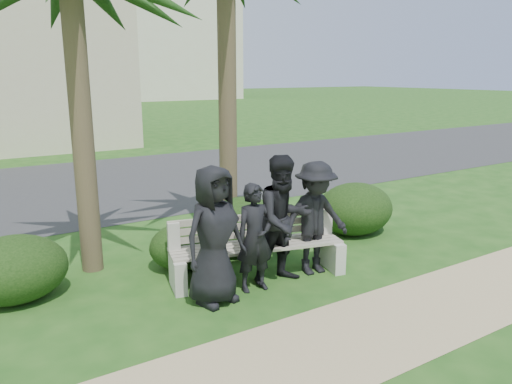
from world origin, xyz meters
TOP-DOWN VIEW (x-y plane):
  - ground at (0.00, 0.00)m, footprint 160.00×160.00m
  - footpath at (0.00, -1.80)m, footprint 30.00×1.60m
  - asphalt_street at (0.00, 8.00)m, footprint 160.00×8.00m
  - stucco_bldg_right at (-1.00, 18.00)m, footprint 8.40×8.40m
  - park_bench at (-0.22, 0.28)m, footprint 2.73×1.20m
  - man_a at (-1.13, -0.10)m, footprint 1.00×0.75m
  - man_b at (-0.48, -0.06)m, footprint 0.59×0.42m
  - man_c at (0.03, -0.04)m, footprint 0.93×0.74m
  - man_d at (0.62, -0.02)m, footprint 1.17×0.75m
  - hedge_a at (-3.38, 1.40)m, footprint 1.40×1.16m
  - hedge_b at (-0.95, 1.25)m, footprint 1.14×0.94m
  - hedge_c at (0.34, 1.64)m, footprint 1.38×1.14m
  - hedge_d at (0.19, 1.33)m, footprint 1.32×1.09m
  - hedge_f at (2.51, 1.11)m, footprint 1.53×1.27m

SIDE VIEW (x-z plane):
  - ground at x=0.00m, z-range 0.00..0.00m
  - footpath at x=0.00m, z-range -0.01..0.01m
  - asphalt_street at x=0.00m, z-range -0.01..0.01m
  - hedge_b at x=-0.95m, z-range 0.00..0.74m
  - park_bench at x=-0.22m, z-range -0.04..0.86m
  - hedge_d at x=0.19m, z-range 0.00..0.86m
  - hedge_c at x=0.34m, z-range 0.00..0.90m
  - hedge_a at x=-3.38m, z-range 0.00..0.92m
  - hedge_f at x=2.51m, z-range 0.00..1.00m
  - man_b at x=-0.48m, z-range 0.00..1.54m
  - man_d at x=0.62m, z-range 0.00..1.73m
  - man_a at x=-1.13m, z-range 0.00..1.86m
  - man_c at x=0.03m, z-range 0.00..1.88m
  - stucco_bldg_right at x=-1.00m, z-range 0.01..7.31m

